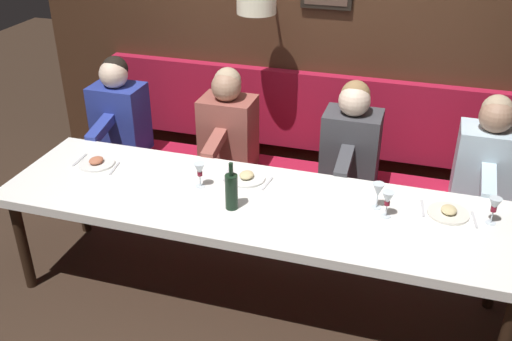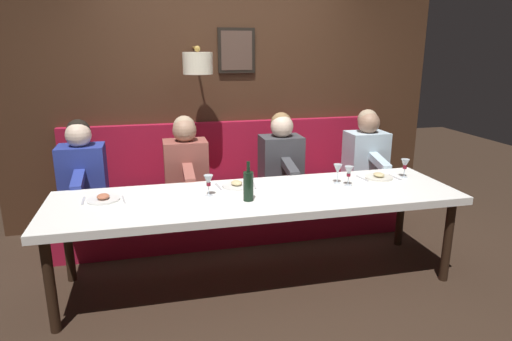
{
  "view_description": "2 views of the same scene",
  "coord_description": "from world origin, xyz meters",
  "views": [
    {
      "loc": [
        -2.88,
        -0.9,
        2.59
      ],
      "look_at": [
        0.05,
        0.0,
        0.92
      ],
      "focal_mm": 40.86,
      "sensor_mm": 36.0,
      "label": 1
    },
    {
      "loc": [
        -3.17,
        0.77,
        1.84
      ],
      "look_at": [
        0.05,
        0.0,
        0.92
      ],
      "focal_mm": 31.09,
      "sensor_mm": 36.0,
      "label": 2
    }
  ],
  "objects": [
    {
      "name": "banquette_bench",
      "position": [
        0.89,
        0.0,
        0.23
      ],
      "size": [
        0.52,
        3.37,
        0.45
      ],
      "primitive_type": "cube",
      "color": "maroon",
      "rests_on": "ground_plane"
    },
    {
      "name": "place_setting_2",
      "position": [
        0.23,
        0.12,
        0.75
      ],
      "size": [
        0.24,
        0.32,
        0.05
      ],
      "color": "silver",
      "rests_on": "dining_table"
    },
    {
      "name": "wine_bottle",
      "position": [
        -0.12,
        0.1,
        0.86
      ],
      "size": [
        0.08,
        0.08,
        0.3
      ],
      "color": "black",
      "rests_on": "dining_table"
    },
    {
      "name": "diner_nearest",
      "position": [
        0.88,
        -1.36,
        0.82
      ],
      "size": [
        0.6,
        0.4,
        0.79
      ],
      "color": "silver",
      "rests_on": "banquette_bench"
    },
    {
      "name": "wine_glass_3",
      "position": [
        0.14,
        -0.72,
        0.86
      ],
      "size": [
        0.07,
        0.07,
        0.16
      ],
      "color": "silver",
      "rests_on": "dining_table"
    },
    {
      "name": "back_wall_panel",
      "position": [
        1.46,
        0.0,
        1.36
      ],
      "size": [
        0.59,
        4.57,
        2.9
      ],
      "color": "#422819",
      "rests_on": "ground_plane"
    },
    {
      "name": "diner_far",
      "position": [
        0.88,
        1.4,
        0.82
      ],
      "size": [
        0.6,
        0.4,
        0.79
      ],
      "color": "#283893",
      "rests_on": "banquette_bench"
    },
    {
      "name": "ground_plane",
      "position": [
        0.0,
        0.0,
        0.0
      ],
      "size": [
        12.0,
        12.0,
        0.0
      ],
      "primitive_type": "plane",
      "color": "#332319"
    },
    {
      "name": "wine_glass_1",
      "position": [
        0.06,
        0.38,
        0.86
      ],
      "size": [
        0.07,
        0.07,
        0.16
      ],
      "color": "silver",
      "rests_on": "dining_table"
    },
    {
      "name": "place_setting_1",
      "position": [
        0.18,
        -1.13,
        0.75
      ],
      "size": [
        0.24,
        0.33,
        0.05
      ],
      "color": "silver",
      "rests_on": "dining_table"
    },
    {
      "name": "diner_near",
      "position": [
        0.88,
        -0.45,
        0.82
      ],
      "size": [
        0.6,
        0.4,
        0.79
      ],
      "color": "#3D3D42",
      "rests_on": "banquette_bench"
    },
    {
      "name": "diner_middle",
      "position": [
        0.88,
        0.48,
        0.82
      ],
      "size": [
        0.6,
        0.4,
        0.79
      ],
      "color": "#934C42",
      "rests_on": "banquette_bench"
    },
    {
      "name": "place_setting_0",
      "position": [
        0.13,
        1.16,
        0.75
      ],
      "size": [
        0.24,
        0.32,
        0.05
      ],
      "color": "white",
      "rests_on": "dining_table"
    },
    {
      "name": "wine_glass_2",
      "position": [
        0.16,
        -1.36,
        0.86
      ],
      "size": [
        0.07,
        0.07,
        0.16
      ],
      "color": "silver",
      "rests_on": "dining_table"
    },
    {
      "name": "dining_table",
      "position": [
        0.0,
        0.0,
        0.68
      ],
      "size": [
        0.9,
        3.17,
        0.74
      ],
      "color": "white",
      "rests_on": "ground_plane"
    },
    {
      "name": "wine_glass_0",
      "position": [
        0.05,
        -0.78,
        0.86
      ],
      "size": [
        0.07,
        0.07,
        0.16
      ],
      "color": "silver",
      "rests_on": "dining_table"
    }
  ]
}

